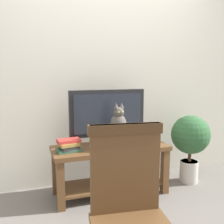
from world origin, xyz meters
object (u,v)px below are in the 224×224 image
tv (108,116)px  wooden_chair (130,205)px  media_box (117,145)px  book_stack (69,145)px  tv_stand (110,161)px  cat (118,128)px  potted_plant (190,139)px

tv → wooden_chair: size_ratio=0.82×
media_box → book_stack: size_ratio=1.47×
tv_stand → wooden_chair: wooden_chair is taller
tv_stand → cat: 0.39m
wooden_chair → book_stack: 1.21m
cat → wooden_chair: 1.22m
media_box → wooden_chair: size_ratio=0.36×
tv_stand → book_stack: bearing=-174.8°
cat → tv: bearing=103.5°
cat → potted_plant: (0.91, 0.08, -0.21)m
wooden_chair → potted_plant: wooden_chair is taller
tv_stand → cat: size_ratio=2.95×
tv → cat: tv is taller
tv_stand → tv: 0.48m
tv → cat: bearing=-76.5°
media_box → cat: size_ratio=0.89×
tv_stand → cat: cat is taller
media_box → tv: bearing=104.2°
media_box → potted_plant: 0.92m
tv_stand → book_stack: book_stack is taller
tv → potted_plant: tv is taller
tv_stand → potted_plant: potted_plant is taller
wooden_chair → book_stack: (-0.12, 1.21, 0.02)m
tv → wooden_chair: tv is taller
cat → media_box: bearing=95.0°
media_box → potted_plant: (0.92, 0.06, -0.03)m
tv → potted_plant: size_ratio=1.03×
cat → tv_stand: bearing=115.0°
wooden_chair → book_stack: size_ratio=4.03×
media_box → potted_plant: size_ratio=0.46×
tv_stand → tv: tv is taller
book_stack → potted_plant: size_ratio=0.31×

